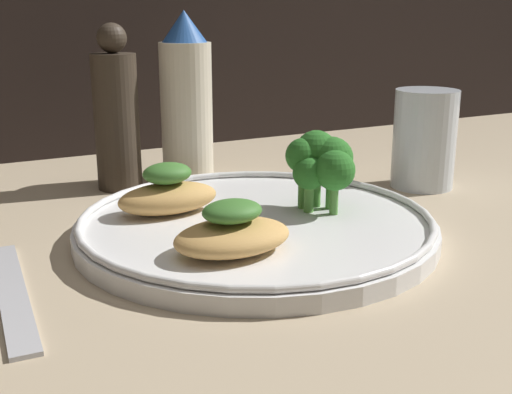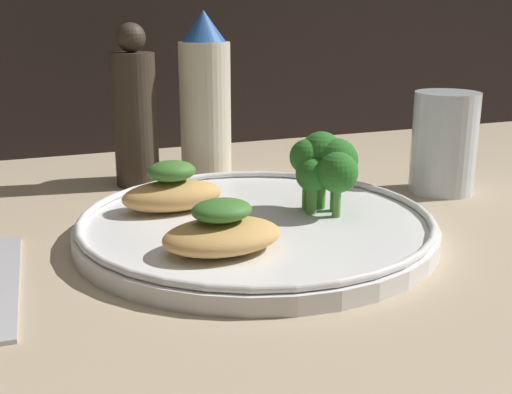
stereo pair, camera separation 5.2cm
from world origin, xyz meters
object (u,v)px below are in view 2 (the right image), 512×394
plate (256,225)px  drinking_glass (444,143)px  pepper_grinder (135,114)px  sauce_bottle (205,100)px  broccoli_bunch (325,164)px

plate → drinking_glass: (22.74, 5.86, 4.12)cm
plate → drinking_glass: drinking_glass is taller
pepper_grinder → plate: bearing=-73.6°
plate → pepper_grinder: size_ratio=1.76×
drinking_glass → sauce_bottle: bearing=146.2°
broccoli_bunch → pepper_grinder: pepper_grinder is taller
drinking_glass → plate: bearing=-165.5°
broccoli_bunch → pepper_grinder: 23.26cm
plate → sauce_bottle: size_ratio=1.64×
broccoli_bunch → sauce_bottle: size_ratio=0.38×
plate → broccoli_bunch: bearing=1.6°
sauce_bottle → pepper_grinder: sauce_bottle is taller
drinking_glass → broccoli_bunch: bearing=-160.9°
broccoli_bunch → sauce_bottle: bearing=102.9°
plate → broccoli_bunch: broccoli_bunch is taller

